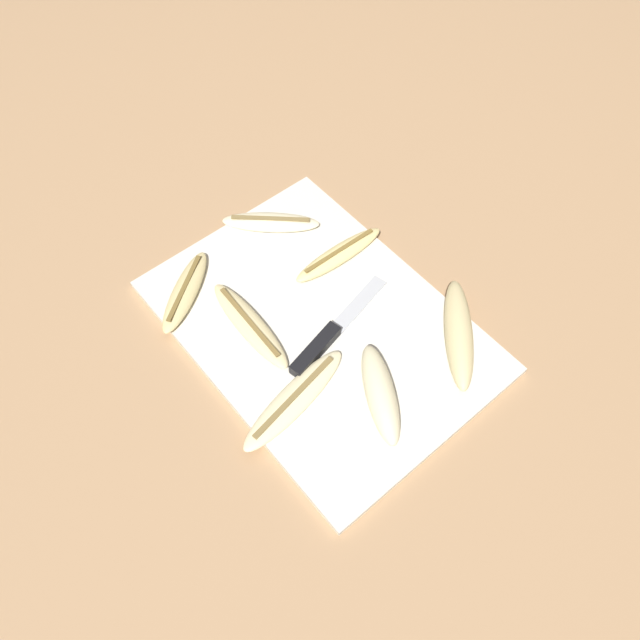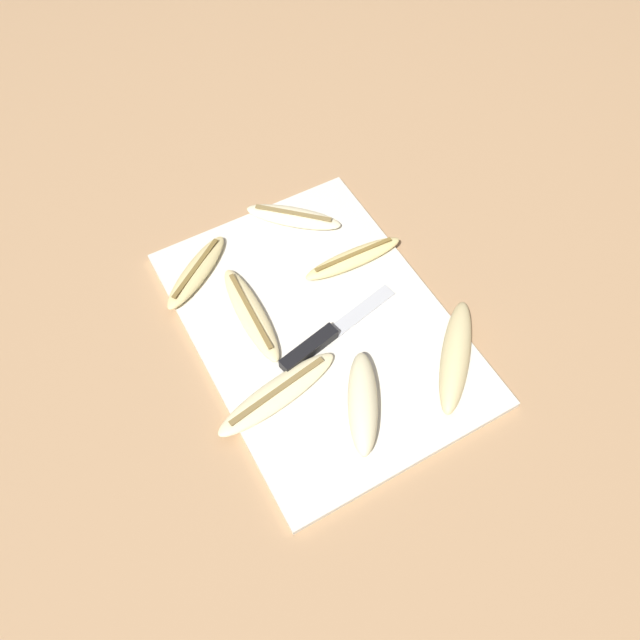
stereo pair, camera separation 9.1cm
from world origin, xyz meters
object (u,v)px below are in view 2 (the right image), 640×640
banana_mellow_near (456,355)px  banana_bright_far (293,217)px  banana_ripe_center (251,314)px  banana_pale_long (363,402)px  banana_cream_curved (278,393)px  banana_spotted_left (196,272)px  banana_golden_short (353,258)px  knife (319,342)px

banana_mellow_near → banana_bright_far: 0.35m
banana_ripe_center → banana_pale_long: bearing=17.8°
banana_pale_long → banana_cream_curved: size_ratio=0.76×
banana_bright_far → banana_cream_curved: size_ratio=0.73×
banana_spotted_left → banana_golden_short: bearing=66.8°
banana_spotted_left → banana_bright_far: bearing=98.1°
knife → banana_pale_long: bearing=-11.5°
banana_mellow_near → banana_golden_short: bearing=-171.7°
banana_cream_curved → banana_bright_far: bearing=148.1°
banana_pale_long → banana_ripe_center: banana_pale_long is taller
banana_mellow_near → banana_bright_far: size_ratio=1.13×
knife → banana_mellow_near: bearing=39.9°
banana_pale_long → banana_cream_curved: 0.12m
banana_spotted_left → banana_pale_long: bearing=18.5°
knife → banana_bright_far: 0.24m
banana_pale_long → banana_ripe_center: (-0.21, -0.07, -0.01)m
banana_spotted_left → knife: bearing=27.5°
banana_golden_short → banana_mellow_near: (0.22, 0.03, 0.01)m
banana_golden_short → banana_ripe_center: size_ratio=0.92×
banana_golden_short → banana_cream_curved: size_ratio=0.85×
banana_cream_curved → banana_spotted_left: bearing=-176.6°
knife → banana_mellow_near: 0.19m
banana_ripe_center → banana_cream_curved: size_ratio=0.92×
banana_golden_short → banana_ripe_center: 0.18m
knife → banana_mellow_near: size_ratio=1.30×
banana_bright_far → banana_spotted_left: bearing=-81.9°
knife → banana_spotted_left: bearing=-164.8°
banana_ripe_center → banana_cream_curved: bearing=-10.4°
banana_golden_short → banana_spotted_left: 0.24m
banana_pale_long → banana_cream_curved: (-0.07, -0.09, -0.01)m
banana_mellow_near → banana_spotted_left: size_ratio=1.10×
knife → banana_bright_far: banana_bright_far is taller
banana_bright_far → knife: bearing=-19.2°
banana_ripe_center → banana_bright_far: size_ratio=1.27×
banana_pale_long → banana_spotted_left: banana_pale_long is taller
banana_pale_long → banana_bright_far: (-0.34, 0.08, -0.01)m
banana_cream_curved → banana_ripe_center: bearing=169.6°
banana_pale_long → banana_spotted_left: 0.33m
knife → banana_spotted_left: size_ratio=1.43×
banana_golden_short → banana_cream_curved: bearing=-54.6°
banana_pale_long → banana_bright_far: banana_pale_long is taller
knife → banana_mellow_near: (0.12, 0.15, 0.01)m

